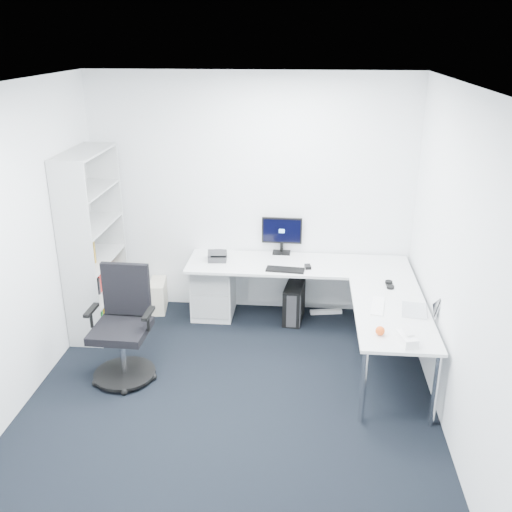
# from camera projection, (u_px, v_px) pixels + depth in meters

# --- Properties ---
(ground) EXTENTS (4.20, 4.20, 0.00)m
(ground) POSITION_uv_depth(u_px,v_px,m) (228.00, 413.00, 4.91)
(ground) COLOR black
(ceiling) EXTENTS (4.20, 4.20, 0.00)m
(ceiling) POSITION_uv_depth(u_px,v_px,m) (221.00, 88.00, 3.92)
(ceiling) COLOR white
(wall_back) EXTENTS (3.60, 0.02, 2.70)m
(wall_back) POSITION_uv_depth(u_px,v_px,m) (251.00, 196.00, 6.36)
(wall_back) COLOR white
(wall_back) RESTS_ON ground
(wall_front) EXTENTS (3.60, 0.02, 2.70)m
(wall_front) POSITION_uv_depth(u_px,v_px,m) (156.00, 455.00, 2.47)
(wall_front) COLOR white
(wall_front) RESTS_ON ground
(wall_left) EXTENTS (0.02, 4.20, 2.70)m
(wall_left) POSITION_uv_depth(u_px,v_px,m) (2.00, 261.00, 4.57)
(wall_left) COLOR white
(wall_left) RESTS_ON ground
(wall_right) EXTENTS (0.02, 4.20, 2.70)m
(wall_right) POSITION_uv_depth(u_px,v_px,m) (463.00, 277.00, 4.26)
(wall_right) COLOR white
(wall_right) RESTS_ON ground
(l_desk) EXTENTS (2.42, 1.36, 0.71)m
(l_desk) POSITION_uv_depth(u_px,v_px,m) (297.00, 306.00, 6.03)
(l_desk) COLOR silver
(l_desk) RESTS_ON ground
(drawer_pedestal) EXTENTS (0.46, 0.57, 0.70)m
(drawer_pedestal) POSITION_uv_depth(u_px,v_px,m) (214.00, 285.00, 6.55)
(drawer_pedestal) COLOR silver
(drawer_pedestal) RESTS_ON ground
(bookshelf) EXTENTS (0.38, 0.98, 1.96)m
(bookshelf) POSITION_uv_depth(u_px,v_px,m) (93.00, 243.00, 6.03)
(bookshelf) COLOR #B4B6B6
(bookshelf) RESTS_ON ground
(task_chair) EXTENTS (0.62, 0.62, 1.08)m
(task_chair) POSITION_uv_depth(u_px,v_px,m) (120.00, 328.00, 5.21)
(task_chair) COLOR black
(task_chair) RESTS_ON ground
(black_pc_tower) EXTENTS (0.25, 0.46, 0.42)m
(black_pc_tower) POSITION_uv_depth(u_px,v_px,m) (294.00, 303.00, 6.43)
(black_pc_tower) COLOR black
(black_pc_tower) RESTS_ON ground
(beige_pc_tower) EXTENTS (0.22, 0.40, 0.36)m
(beige_pc_tower) POSITION_uv_depth(u_px,v_px,m) (158.00, 295.00, 6.68)
(beige_pc_tower) COLOR beige
(beige_pc_tower) RESTS_ON ground
(power_strip) EXTENTS (0.38, 0.13, 0.04)m
(power_strip) POSITION_uv_depth(u_px,v_px,m) (326.00, 312.00, 6.64)
(power_strip) COLOR white
(power_strip) RESTS_ON ground
(monitor) EXTENTS (0.45, 0.15, 0.43)m
(monitor) POSITION_uv_depth(u_px,v_px,m) (282.00, 235.00, 6.43)
(monitor) COLOR black
(monitor) RESTS_ON l_desk
(black_keyboard) EXTENTS (0.41, 0.18, 0.02)m
(black_keyboard) POSITION_uv_depth(u_px,v_px,m) (285.00, 270.00, 6.03)
(black_keyboard) COLOR black
(black_keyboard) RESTS_ON l_desk
(mouse) EXTENTS (0.08, 0.11, 0.03)m
(mouse) POSITION_uv_depth(u_px,v_px,m) (308.00, 267.00, 6.09)
(mouse) COLOR black
(mouse) RESTS_ON l_desk
(desk_phone) EXTENTS (0.22, 0.22, 0.14)m
(desk_phone) POSITION_uv_depth(u_px,v_px,m) (218.00, 254.00, 6.28)
(desk_phone) COLOR #2D2D30
(desk_phone) RESTS_ON l_desk
(laptop) EXTENTS (0.36, 0.36, 0.23)m
(laptop) POSITION_uv_depth(u_px,v_px,m) (415.00, 300.00, 5.11)
(laptop) COLOR silver
(laptop) RESTS_ON l_desk
(white_keyboard) EXTENTS (0.17, 0.40, 0.01)m
(white_keyboard) POSITION_uv_depth(u_px,v_px,m) (378.00, 306.00, 5.23)
(white_keyboard) COLOR white
(white_keyboard) RESTS_ON l_desk
(headphones) EXTENTS (0.11, 0.18, 0.05)m
(headphones) POSITION_uv_depth(u_px,v_px,m) (390.00, 284.00, 5.66)
(headphones) COLOR black
(headphones) RESTS_ON l_desk
(orange_fruit) EXTENTS (0.08, 0.08, 0.08)m
(orange_fruit) POSITION_uv_depth(u_px,v_px,m) (380.00, 331.00, 4.73)
(orange_fruit) COLOR #F35415
(orange_fruit) RESTS_ON l_desk
(tissue_box) EXTENTS (0.16, 0.24, 0.08)m
(tissue_box) POSITION_uv_depth(u_px,v_px,m) (407.00, 339.00, 4.61)
(tissue_box) COLOR white
(tissue_box) RESTS_ON l_desk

